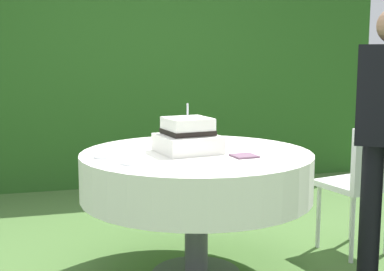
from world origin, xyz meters
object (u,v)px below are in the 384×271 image
at_px(garden_chair, 363,177).
at_px(serving_plate_far, 104,157).
at_px(serving_plate_near, 130,163).
at_px(napkin_stack, 244,156).
at_px(cake_table, 196,174).
at_px(wedding_cake, 188,137).
at_px(serving_plate_left, 207,137).

bearing_deg(garden_chair, serving_plate_far, -177.61).
relative_size(serving_plate_near, napkin_stack, 0.76).
bearing_deg(serving_plate_near, cake_table, 29.76).
relative_size(serving_plate_near, serving_plate_far, 0.83).
bearing_deg(cake_table, serving_plate_far, -176.91).
bearing_deg(cake_table, napkin_stack, -44.76).
height_order(cake_table, serving_plate_near, serving_plate_near).
xyz_separation_m(wedding_cake, napkin_stack, (0.27, -0.23, -0.09)).
height_order(cake_table, wedding_cake, wedding_cake).
distance_m(serving_plate_near, garden_chair, 1.65).
distance_m(serving_plate_near, serving_plate_far, 0.25).
xyz_separation_m(napkin_stack, garden_chair, (0.95, 0.26, -0.24)).
distance_m(serving_plate_far, garden_chair, 1.74).
height_order(serving_plate_near, serving_plate_far, same).
xyz_separation_m(cake_table, serving_plate_near, (-0.44, -0.25, 0.14)).
relative_size(serving_plate_near, garden_chair, 0.11).
relative_size(wedding_cake, serving_plate_near, 3.82).
distance_m(cake_table, wedding_cake, 0.23).
bearing_deg(garden_chair, napkin_stack, -164.73).
distance_m(napkin_stack, garden_chair, 1.01).
distance_m(cake_table, serving_plate_left, 0.57).
xyz_separation_m(serving_plate_near, garden_chair, (1.61, 0.29, -0.24)).
height_order(cake_table, serving_plate_far, serving_plate_far).
bearing_deg(cake_table, serving_plate_left, 66.20).
height_order(napkin_stack, garden_chair, garden_chair).
bearing_deg(serving_plate_far, cake_table, 3.09).
relative_size(serving_plate_left, napkin_stack, 1.00).
height_order(serving_plate_far, serving_plate_left, same).
height_order(serving_plate_near, napkin_stack, same).
height_order(cake_table, serving_plate_left, serving_plate_left).
distance_m(serving_plate_near, serving_plate_left, 1.00).
bearing_deg(garden_chair, serving_plate_near, -169.71).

